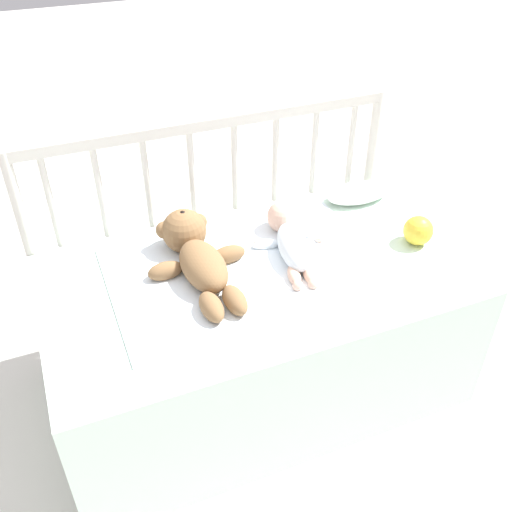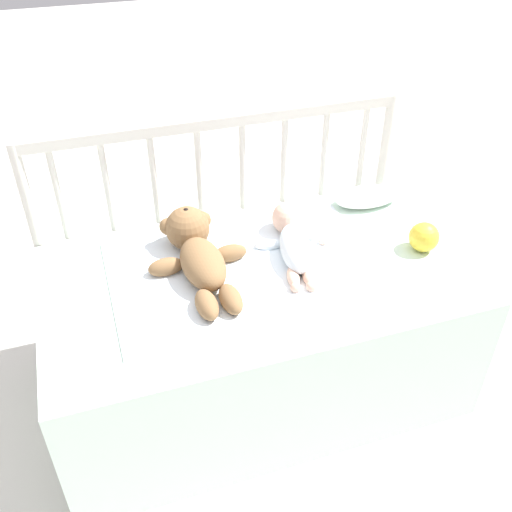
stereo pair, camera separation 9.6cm
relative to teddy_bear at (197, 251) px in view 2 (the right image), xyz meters
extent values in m
plane|color=silver|center=(0.16, -0.09, -0.53)|extent=(12.00, 12.00, 0.00)
cube|color=silver|center=(0.16, -0.09, -0.30)|extent=(1.28, 0.72, 0.48)
cylinder|color=beige|center=(-0.46, 0.29, -0.12)|extent=(0.04, 0.04, 0.83)
cylinder|color=beige|center=(0.78, 0.29, -0.12)|extent=(0.04, 0.04, 0.83)
cube|color=beige|center=(0.16, 0.29, 0.28)|extent=(1.24, 0.03, 0.04)
cylinder|color=beige|center=(-0.37, 0.29, 0.10)|extent=(0.02, 0.02, 0.31)
cylinder|color=beige|center=(-0.22, 0.29, 0.10)|extent=(0.02, 0.02, 0.31)
cylinder|color=beige|center=(-0.07, 0.29, 0.10)|extent=(0.02, 0.02, 0.31)
cylinder|color=beige|center=(0.08, 0.29, 0.10)|extent=(0.02, 0.02, 0.31)
cylinder|color=beige|center=(0.23, 0.29, 0.10)|extent=(0.02, 0.02, 0.31)
cylinder|color=beige|center=(0.39, 0.29, 0.10)|extent=(0.02, 0.02, 0.31)
cylinder|color=beige|center=(0.54, 0.29, 0.10)|extent=(0.02, 0.02, 0.31)
cylinder|color=beige|center=(0.69, 0.29, 0.10)|extent=(0.02, 0.02, 0.31)
cube|color=white|center=(0.13, -0.06, -0.05)|extent=(0.81, 0.55, 0.01)
ellipsoid|color=olive|center=(0.00, -0.06, 0.00)|extent=(0.13, 0.24, 0.10)
sphere|color=olive|center=(0.00, 0.11, 0.01)|extent=(0.14, 0.14, 0.14)
sphere|color=tan|center=(0.00, 0.11, 0.05)|extent=(0.06, 0.06, 0.06)
sphere|color=black|center=(0.00, 0.11, 0.08)|extent=(0.02, 0.02, 0.02)
sphere|color=olive|center=(-0.06, 0.14, 0.02)|extent=(0.06, 0.06, 0.06)
sphere|color=olive|center=(0.05, 0.14, 0.02)|extent=(0.06, 0.06, 0.06)
ellipsoid|color=olive|center=(-0.10, -0.01, -0.03)|extent=(0.11, 0.06, 0.06)
ellipsoid|color=olive|center=(0.10, 0.00, -0.03)|extent=(0.11, 0.06, 0.06)
ellipsoid|color=olive|center=(-0.03, -0.22, -0.03)|extent=(0.06, 0.12, 0.06)
ellipsoid|color=olive|center=(0.04, -0.21, -0.03)|extent=(0.06, 0.12, 0.06)
ellipsoid|color=white|center=(0.29, -0.06, -0.01)|extent=(0.14, 0.25, 0.08)
sphere|color=beige|center=(0.33, 0.09, 0.00)|extent=(0.11, 0.11, 0.11)
ellipsoid|color=white|center=(0.24, 0.02, -0.04)|extent=(0.10, 0.05, 0.03)
ellipsoid|color=white|center=(0.39, 0.02, 0.01)|extent=(0.10, 0.05, 0.03)
sphere|color=beige|center=(0.21, 0.03, -0.04)|extent=(0.03, 0.03, 0.03)
sphere|color=beige|center=(0.41, -0.02, -0.04)|extent=(0.03, 0.03, 0.03)
ellipsoid|color=beige|center=(0.25, -0.17, -0.04)|extent=(0.06, 0.10, 0.04)
ellipsoid|color=beige|center=(0.29, -0.18, -0.04)|extent=(0.06, 0.10, 0.04)
sphere|color=beige|center=(0.24, -0.21, -0.04)|extent=(0.03, 0.03, 0.03)
sphere|color=beige|center=(0.28, -0.22, -0.04)|extent=(0.03, 0.03, 0.03)
sphere|color=yellow|center=(0.70, -0.14, -0.01)|extent=(0.10, 0.10, 0.10)
ellipsoid|color=white|center=(0.66, 0.17, -0.03)|extent=(0.25, 0.13, 0.06)
camera|label=1|loc=(-0.36, -1.34, 1.00)|focal=40.00mm
camera|label=2|loc=(-0.27, -1.38, 1.00)|focal=40.00mm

